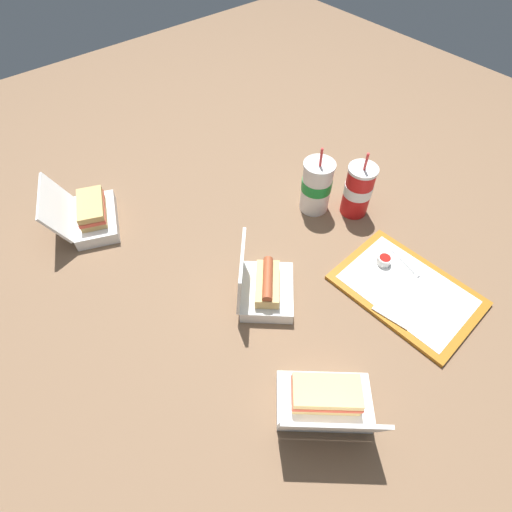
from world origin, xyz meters
The scene contains 10 objects.
ground_plane centered at (0.00, 0.00, 0.00)m, with size 3.20×3.20×0.00m, color brown.
food_tray centered at (0.34, 0.23, 0.01)m, with size 0.39×0.28×0.01m.
ketchup_cup centered at (0.24, 0.25, 0.03)m, with size 0.04×0.04×0.02m.
napkin_stack centered at (0.36, 0.16, 0.02)m, with size 0.10×0.10×0.00m, color white.
plastic_fork centered at (0.28, 0.30, 0.02)m, with size 0.11×0.01×0.01m, color white.
clamshell_sandwich_front centered at (0.42, -0.18, 0.04)m, with size 0.26×0.26×0.16m.
clamshell_sandwich_corner centered at (-0.45, -0.32, 0.04)m, with size 0.26×0.25×0.15m.
clamshell_hotdog_right centered at (0.10, -0.09, 0.04)m, with size 0.23×0.23×0.18m.
soda_cup_center centered at (-0.06, 0.27, 0.09)m, with size 0.10×0.10×0.24m.
soda_cup_corner centered at (0.03, 0.35, 0.09)m, with size 0.09×0.09×0.23m.
Camera 1 is at (0.55, -0.49, 0.92)m, focal length 28.00 mm.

